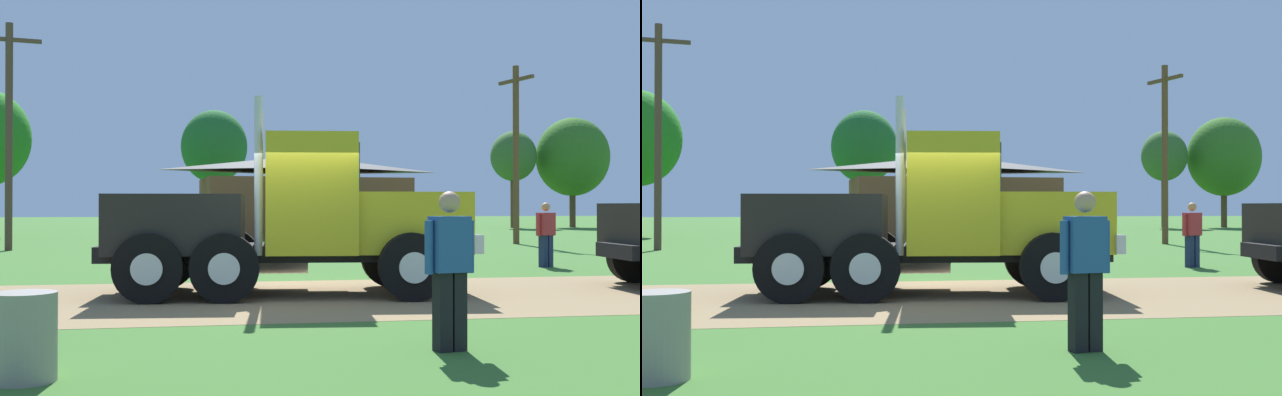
{
  "view_description": "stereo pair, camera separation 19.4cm",
  "coord_description": "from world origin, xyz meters",
  "views": [
    {
      "loc": [
        -1.6,
        -13.14,
        1.61
      ],
      "look_at": [
        0.63,
        0.28,
        1.75
      ],
      "focal_mm": 42.53,
      "sensor_mm": 36.0,
      "label": 1
    },
    {
      "loc": [
        -1.4,
        -13.17,
        1.61
      ],
      "look_at": [
        0.63,
        0.28,
        1.75
      ],
      "focal_mm": 42.53,
      "sensor_mm": 36.0,
      "label": 2
    }
  ],
  "objects": [
    {
      "name": "shed_building",
      "position": [
        4.02,
        26.6,
        2.06
      ],
      "size": [
        11.29,
        7.29,
        4.27
      ],
      "color": "brown",
      "rests_on": "ground_plane"
    },
    {
      "name": "ground_plane",
      "position": [
        0.0,
        0.0,
        0.0
      ],
      "size": [
        200.0,
        200.0,
        0.0
      ],
      "primitive_type": "plane",
      "color": "#396A28"
    },
    {
      "name": "tree_mid",
      "position": [
        -0.31,
        38.4,
        5.59
      ],
      "size": [
        4.46,
        4.46,
        8.07
      ],
      "color": "#513823",
      "rests_on": "ground_plane"
    },
    {
      "name": "dirt_track",
      "position": [
        0.0,
        0.0,
        0.0
      ],
      "size": [
        120.0,
        5.79,
        0.01
      ],
      "primitive_type": "cube",
      "color": "#8D734E",
      "rests_on": "ground_plane"
    },
    {
      "name": "tree_far_right",
      "position": [
        26.27,
        39.57,
        5.26
      ],
      "size": [
        5.32,
        5.32,
        8.2
      ],
      "color": "#513823",
      "rests_on": "ground_plane"
    },
    {
      "name": "visitor_by_barrel",
      "position": [
        1.19,
        -5.1,
        0.96
      ],
      "size": [
        0.6,
        0.34,
        1.77
      ],
      "color": "#264C8C",
      "rests_on": "ground_plane"
    },
    {
      "name": "utility_pole_far",
      "position": [
        11.82,
        17.07,
        4.02
      ],
      "size": [
        0.68,
        2.17,
        7.54
      ],
      "color": "brown",
      "rests_on": "ground_plane"
    },
    {
      "name": "visitor_far_side",
      "position": [
        7.51,
        5.51,
        0.93
      ],
      "size": [
        0.62,
        0.43,
        1.69
      ],
      "color": "#B22D33",
      "rests_on": "ground_plane"
    },
    {
      "name": "steel_barrel",
      "position": [
        -3.13,
        -5.86,
        0.41
      ],
      "size": [
        0.58,
        0.58,
        0.82
      ],
      "primitive_type": "cylinder",
      "color": "gray",
      "rests_on": "ground_plane"
    },
    {
      "name": "utility_pole_near",
      "position": [
        -8.21,
        15.53,
        4.36
      ],
      "size": [
        2.18,
        0.59,
        8.21
      ],
      "color": "#4E392C",
      "rests_on": "ground_plane"
    },
    {
      "name": "truck_foreground_white",
      "position": [
        0.1,
        0.53,
        1.32
      ],
      "size": [
        6.79,
        3.11,
        3.47
      ],
      "color": "black",
      "rests_on": "ground_plane"
    },
    {
      "name": "tree_right",
      "position": [
        21.48,
        39.29,
        5.2
      ],
      "size": [
        3.33,
        3.33,
        7.09
      ],
      "color": "#513823",
      "rests_on": "ground_plane"
    }
  ]
}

